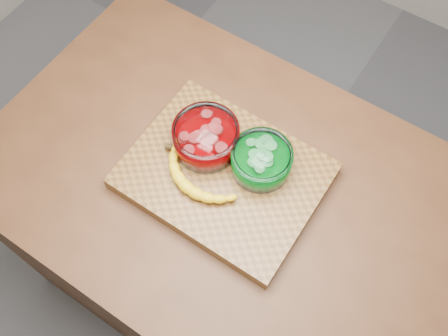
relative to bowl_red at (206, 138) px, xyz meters
The scene contains 6 objects.
ground 0.98m from the bowl_red, 26.19° to the right, with size 3.50×3.50×0.00m, color #5D5D61.
counter 0.53m from the bowl_red, 26.19° to the right, with size 1.20×0.80×0.90m, color #492916.
cutting_board 0.10m from the bowl_red, 26.19° to the right, with size 0.45×0.35×0.04m, color brown.
bowl_red is the anchor object (origin of this frame).
bowl_green 0.14m from the bowl_red, ahead, with size 0.14×0.14×0.07m.
banana 0.10m from the bowl_red, 67.24° to the right, with size 0.24×0.12×0.03m, color yellow, non-canonical shape.
Camera 1 is at (0.29, -0.45, 1.99)m, focal length 40.00 mm.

